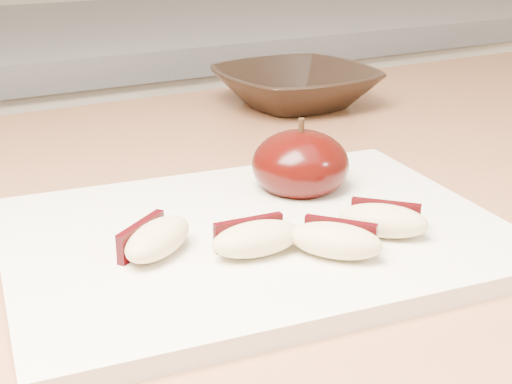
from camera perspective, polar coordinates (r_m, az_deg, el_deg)
back_cabinet at (r=1.34m, az=-19.27°, el=-8.22°), size 2.40×0.62×0.94m
cutting_board at (r=0.47m, az=0.00°, el=-3.58°), size 0.35×0.27×0.01m
apple_half at (r=0.53m, az=3.57°, el=2.22°), size 0.08×0.08×0.06m
apple_wedge_a at (r=0.43m, az=-8.01°, el=-3.71°), size 0.06×0.05×0.02m
apple_wedge_b at (r=0.43m, az=-0.03°, el=-3.71°), size 0.06×0.03×0.02m
apple_wedge_c at (r=0.43m, az=6.42°, el=-3.83°), size 0.06×0.06×0.02m
apple_wedge_d at (r=0.46m, az=10.16°, el=-2.21°), size 0.06×0.06×0.02m
bowl at (r=0.82m, az=3.15°, el=8.38°), size 0.17×0.17×0.04m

